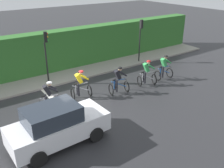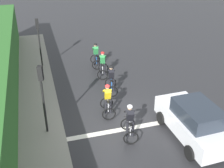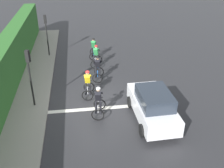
{
  "view_description": "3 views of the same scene",
  "coord_description": "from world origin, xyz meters",
  "px_view_note": "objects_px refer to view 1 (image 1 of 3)",
  "views": [
    {
      "loc": [
        11.06,
        -5.43,
        6.6
      ],
      "look_at": [
        0.89,
        1.74,
        1.04
      ],
      "focal_mm": 40.24,
      "sensor_mm": 36.0,
      "label": 1
    },
    {
      "loc": [
        -3.55,
        -10.88,
        8.07
      ],
      "look_at": [
        0.23,
        2.15,
        0.81
      ],
      "focal_mm": 44.96,
      "sensor_mm": 36.0,
      "label": 2
    },
    {
      "loc": [
        -0.89,
        -12.91,
        8.09
      ],
      "look_at": [
        0.96,
        0.42,
        0.79
      ],
      "focal_mm": 41.53,
      "sensor_mm": 36.0,
      "label": 3
    }
  ],
  "objects_px": {
    "cyclist_second": "(147,73)",
    "cyclist_trailing": "(49,97)",
    "car_white": "(57,125)",
    "traffic_light_near_crossing": "(46,50)",
    "traffic_light_far_junction": "(141,35)",
    "cyclist_fourth": "(80,85)",
    "cyclist_mid": "(118,81)",
    "cyclist_lead": "(164,68)"
  },
  "relations": [
    {
      "from": "cyclist_lead",
      "to": "traffic_light_far_junction",
      "type": "distance_m",
      "value": 3.97
    },
    {
      "from": "cyclist_lead",
      "to": "cyclist_mid",
      "type": "height_order",
      "value": "same"
    },
    {
      "from": "cyclist_trailing",
      "to": "cyclist_fourth",
      "type": "bearing_deg",
      "value": 102.26
    },
    {
      "from": "car_white",
      "to": "traffic_light_far_junction",
      "type": "distance_m",
      "value": 11.36
    },
    {
      "from": "cyclist_lead",
      "to": "cyclist_second",
      "type": "xyz_separation_m",
      "value": [
        0.07,
        -1.59,
        0.0
      ]
    },
    {
      "from": "cyclist_mid",
      "to": "traffic_light_far_junction",
      "type": "relative_size",
      "value": 0.5
    },
    {
      "from": "cyclist_fourth",
      "to": "cyclist_second",
      "type": "bearing_deg",
      "value": 78.73
    },
    {
      "from": "cyclist_second",
      "to": "cyclist_fourth",
      "type": "distance_m",
      "value": 4.33
    },
    {
      "from": "car_white",
      "to": "traffic_light_near_crossing",
      "type": "relative_size",
      "value": 1.24
    },
    {
      "from": "cyclist_fourth",
      "to": "traffic_light_near_crossing",
      "type": "distance_m",
      "value": 3.42
    },
    {
      "from": "cyclist_mid",
      "to": "cyclist_second",
      "type": "bearing_deg",
      "value": 88.37
    },
    {
      "from": "cyclist_second",
      "to": "cyclist_fourth",
      "type": "relative_size",
      "value": 1.0
    },
    {
      "from": "cyclist_mid",
      "to": "cyclist_fourth",
      "type": "xyz_separation_m",
      "value": [
        -0.79,
        -2.09,
        0.0
      ]
    },
    {
      "from": "cyclist_fourth",
      "to": "traffic_light_near_crossing",
      "type": "xyz_separation_m",
      "value": [
        -3.04,
        -0.64,
        1.43
      ]
    },
    {
      "from": "cyclist_fourth",
      "to": "cyclist_trailing",
      "type": "relative_size",
      "value": 1.0
    },
    {
      "from": "cyclist_lead",
      "to": "car_white",
      "type": "height_order",
      "value": "car_white"
    },
    {
      "from": "cyclist_trailing",
      "to": "car_white",
      "type": "xyz_separation_m",
      "value": [
        2.7,
        -0.75,
        0.08
      ]
    },
    {
      "from": "cyclist_fourth",
      "to": "cyclist_trailing",
      "type": "height_order",
      "value": "same"
    },
    {
      "from": "car_white",
      "to": "cyclist_fourth",
      "type": "bearing_deg",
      "value": 138.54
    },
    {
      "from": "cyclist_fourth",
      "to": "cyclist_mid",
      "type": "bearing_deg",
      "value": 69.41
    },
    {
      "from": "cyclist_fourth",
      "to": "car_white",
      "type": "height_order",
      "value": "car_white"
    },
    {
      "from": "cyclist_second",
      "to": "traffic_light_near_crossing",
      "type": "distance_m",
      "value": 6.4
    },
    {
      "from": "cyclist_second",
      "to": "cyclist_trailing",
      "type": "relative_size",
      "value": 1.0
    },
    {
      "from": "cyclist_fourth",
      "to": "cyclist_trailing",
      "type": "xyz_separation_m",
      "value": [
        0.44,
        -2.03,
        0.0
      ]
    },
    {
      "from": "cyclist_second",
      "to": "traffic_light_far_junction",
      "type": "relative_size",
      "value": 0.5
    },
    {
      "from": "cyclist_mid",
      "to": "cyclist_fourth",
      "type": "relative_size",
      "value": 1.0
    },
    {
      "from": "cyclist_lead",
      "to": "cyclist_fourth",
      "type": "bearing_deg",
      "value": -97.59
    },
    {
      "from": "cyclist_trailing",
      "to": "traffic_light_far_junction",
      "type": "relative_size",
      "value": 0.5
    },
    {
      "from": "cyclist_trailing",
      "to": "traffic_light_near_crossing",
      "type": "relative_size",
      "value": 0.5
    },
    {
      "from": "cyclist_lead",
      "to": "cyclist_fourth",
      "type": "xyz_separation_m",
      "value": [
        -0.78,
        -5.84,
        0.0
      ]
    },
    {
      "from": "cyclist_trailing",
      "to": "car_white",
      "type": "relative_size",
      "value": 0.4
    },
    {
      "from": "cyclist_second",
      "to": "car_white",
      "type": "relative_size",
      "value": 0.4
    },
    {
      "from": "cyclist_lead",
      "to": "traffic_light_far_junction",
      "type": "bearing_deg",
      "value": 164.52
    },
    {
      "from": "cyclist_second",
      "to": "traffic_light_far_junction",
      "type": "xyz_separation_m",
      "value": [
        -3.64,
        2.58,
        1.43
      ]
    },
    {
      "from": "cyclist_lead",
      "to": "traffic_light_far_junction",
      "type": "height_order",
      "value": "traffic_light_far_junction"
    },
    {
      "from": "cyclist_second",
      "to": "cyclist_mid",
      "type": "relative_size",
      "value": 1.0
    },
    {
      "from": "cyclist_second",
      "to": "car_white",
      "type": "distance_m",
      "value": 7.39
    },
    {
      "from": "cyclist_second",
      "to": "cyclist_lead",
      "type": "bearing_deg",
      "value": 92.49
    },
    {
      "from": "cyclist_mid",
      "to": "traffic_light_near_crossing",
      "type": "xyz_separation_m",
      "value": [
        -3.82,
        -2.73,
        1.43
      ]
    },
    {
      "from": "cyclist_second",
      "to": "traffic_light_near_crossing",
      "type": "height_order",
      "value": "traffic_light_near_crossing"
    },
    {
      "from": "cyclist_lead",
      "to": "cyclist_trailing",
      "type": "distance_m",
      "value": 7.87
    },
    {
      "from": "cyclist_second",
      "to": "cyclist_trailing",
      "type": "bearing_deg",
      "value": -93.71
    }
  ]
}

